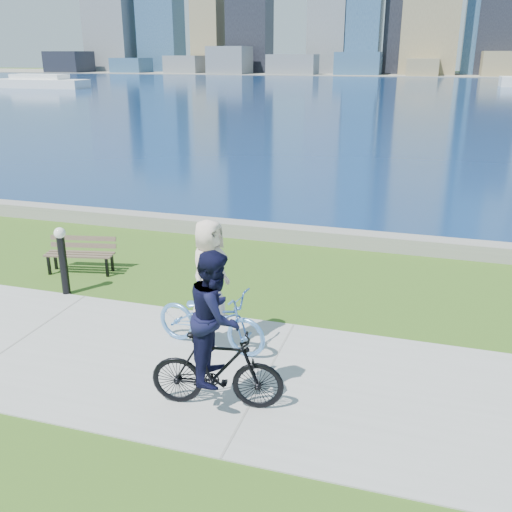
{
  "coord_description": "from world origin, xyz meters",
  "views": [
    {
      "loc": [
        1.91,
        -6.63,
        4.27
      ],
      "look_at": [
        -0.71,
        1.92,
        1.1
      ],
      "focal_mm": 40.0,
      "sensor_mm": 36.0,
      "label": 1
    }
  ],
  "objects": [
    {
      "name": "cyclist_woman",
      "position": [
        -1.03,
        0.63,
        0.77
      ],
      "size": [
        0.91,
        1.91,
        2.03
      ],
      "rotation": [
        0.0,
        0.0,
        1.42
      ],
      "color": "#5E9BE6",
      "rests_on": "ground"
    },
    {
      "name": "seawall",
      "position": [
        0.0,
        6.2,
        0.17
      ],
      "size": [
        90.0,
        0.5,
        0.35
      ],
      "primitive_type": "cube",
      "color": "gray",
      "rests_on": "ground"
    },
    {
      "name": "park_bench",
      "position": [
        -4.78,
        2.9,
        0.44
      ],
      "size": [
        1.46,
        0.75,
        0.72
      ],
      "rotation": [
        0.0,
        0.0,
        0.2
      ],
      "color": "black",
      "rests_on": "ground"
    },
    {
      "name": "cyclist_man",
      "position": [
        -0.39,
        -0.79,
        0.9
      ],
      "size": [
        0.77,
        1.75,
        2.09
      ],
      "rotation": [
        0.0,
        0.0,
        1.74
      ],
      "color": "black",
      "rests_on": "ground"
    },
    {
      "name": "concrete_path",
      "position": [
        0.0,
        0.0,
        0.01
      ],
      "size": [
        80.0,
        3.5,
        0.02
      ],
      "primitive_type": "cube",
      "color": "#A1A29D",
      "rests_on": "ground"
    },
    {
      "name": "far_shore",
      "position": [
        0.0,
        130.0,
        0.06
      ],
      "size": [
        320.0,
        30.0,
        0.12
      ],
      "primitive_type": "cube",
      "color": "gray",
      "rests_on": "ground"
    },
    {
      "name": "bay_water",
      "position": [
        0.0,
        72.0,
        0.0
      ],
      "size": [
        320.0,
        131.0,
        0.01
      ],
      "primitive_type": "cube",
      "color": "#0C2650",
      "rests_on": "ground"
    },
    {
      "name": "ground",
      "position": [
        0.0,
        0.0,
        0.0
      ],
      "size": [
        320.0,
        320.0,
        0.0
      ],
      "primitive_type": "plane",
      "color": "#325717",
      "rests_on": "ground"
    },
    {
      "name": "ferry_near",
      "position": [
        -48.67,
        60.35,
        0.74
      ],
      "size": [
        13.06,
        3.73,
        1.77
      ],
      "color": "white",
      "rests_on": "ground"
    },
    {
      "name": "bollard_lamp",
      "position": [
        -4.41,
        1.78,
        0.75
      ],
      "size": [
        0.21,
        0.21,
        1.31
      ],
      "color": "black",
      "rests_on": "ground"
    }
  ]
}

